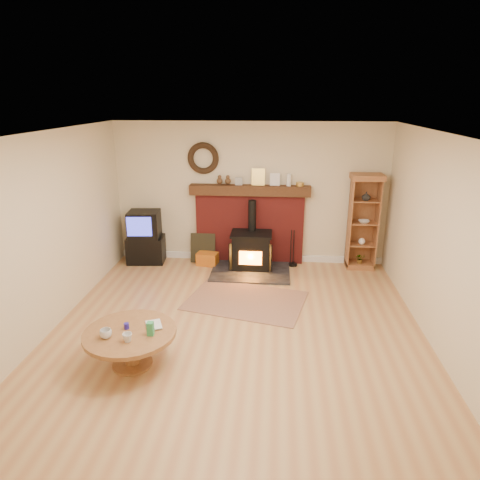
# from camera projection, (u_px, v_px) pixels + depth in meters

# --- Properties ---
(ground) EXTENTS (5.50, 5.50, 0.00)m
(ground) POSITION_uv_depth(u_px,v_px,m) (236.00, 334.00, 5.71)
(ground) COLOR #B2784A
(ground) RESTS_ON ground
(room_shell) EXTENTS (5.02, 5.52, 2.61)m
(room_shell) POSITION_uv_depth(u_px,v_px,m) (235.00, 207.00, 5.25)
(room_shell) COLOR beige
(room_shell) RESTS_ON ground
(chimney_breast) EXTENTS (2.20, 0.22, 1.78)m
(chimney_breast) POSITION_uv_depth(u_px,v_px,m) (250.00, 221.00, 7.97)
(chimney_breast) COLOR maroon
(chimney_breast) RESTS_ON ground
(wood_stove) EXTENTS (1.40, 1.00, 1.25)m
(wood_stove) POSITION_uv_depth(u_px,v_px,m) (251.00, 252.00, 7.74)
(wood_stove) COLOR black
(wood_stove) RESTS_ON ground
(area_rug) EXTENTS (1.99, 1.58, 0.01)m
(area_rug) POSITION_uv_depth(u_px,v_px,m) (246.00, 300.00, 6.62)
(area_rug) COLOR brown
(area_rug) RESTS_ON ground
(tv_unit) EXTENTS (0.72, 0.53, 0.99)m
(tv_unit) POSITION_uv_depth(u_px,v_px,m) (145.00, 238.00, 8.05)
(tv_unit) COLOR black
(tv_unit) RESTS_ON ground
(curio_cabinet) EXTENTS (0.56, 0.40, 1.73)m
(curio_cabinet) POSITION_uv_depth(u_px,v_px,m) (363.00, 222.00, 7.67)
(curio_cabinet) COLOR brown
(curio_cabinet) RESTS_ON ground
(firelog_box) EXTENTS (0.42, 0.30, 0.24)m
(firelog_box) POSITION_uv_depth(u_px,v_px,m) (207.00, 259.00, 8.00)
(firelog_box) COLOR orange
(firelog_box) RESTS_ON ground
(leaning_painting) EXTENTS (0.47, 0.12, 0.56)m
(leaning_painting) POSITION_uv_depth(u_px,v_px,m) (203.00, 248.00, 8.10)
(leaning_painting) COLOR black
(leaning_painting) RESTS_ON ground
(fire_tools) EXTENTS (0.16, 0.16, 0.70)m
(fire_tools) POSITION_uv_depth(u_px,v_px,m) (293.00, 260.00, 7.97)
(fire_tools) COLOR black
(fire_tools) RESTS_ON ground
(coffee_table) EXTENTS (1.06, 1.06, 0.61)m
(coffee_table) POSITION_uv_depth(u_px,v_px,m) (130.00, 338.00, 4.93)
(coffee_table) COLOR brown
(coffee_table) RESTS_ON ground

